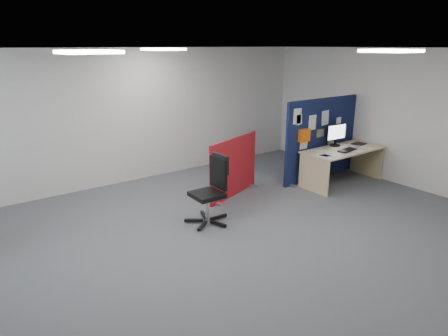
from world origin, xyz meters
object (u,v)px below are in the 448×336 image
monitor_main (336,134)px  red_divider (234,167)px  office_chair (213,185)px  main_desk (341,156)px  navy_divider (321,139)px

monitor_main → red_divider: monitor_main is taller
office_chair → main_desk: bearing=1.1°
navy_divider → office_chair: size_ratio=1.91×
navy_divider → main_desk: (0.12, -0.46, -0.29)m
main_desk → monitor_main: (0.06, 0.23, 0.42)m
navy_divider → main_desk: bearing=-75.4°
navy_divider → office_chair: navy_divider is taller
navy_divider → monitor_main: navy_divider is taller
main_desk → red_divider: size_ratio=1.27×
red_divider → office_chair: 1.25m
navy_divider → office_chair: (-3.09, -0.47, -0.24)m
navy_divider → red_divider: 2.13m
navy_divider → monitor_main: size_ratio=3.91×
navy_divider → office_chair: bearing=-171.4°
navy_divider → monitor_main: bearing=-52.5°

